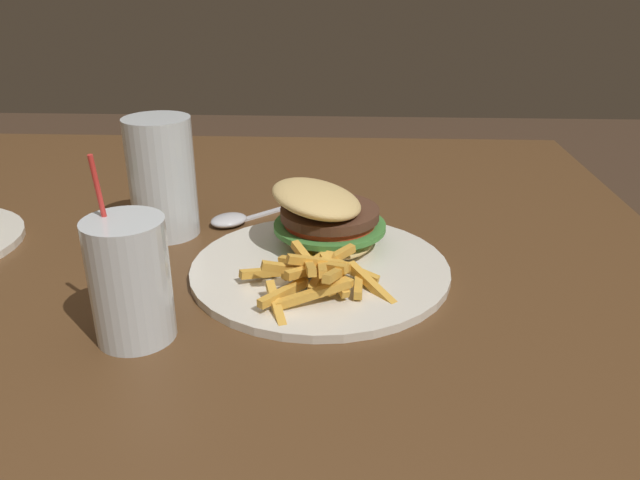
% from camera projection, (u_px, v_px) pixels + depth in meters
% --- Properties ---
extents(dining_table, '(1.39, 1.29, 0.71)m').
position_uv_depth(dining_table, '(162.00, 351.00, 0.73)').
color(dining_table, brown).
rests_on(dining_table, ground_plane).
extents(meal_plate_near, '(0.31, 0.31, 0.10)m').
position_uv_depth(meal_plate_near, '(323.00, 241.00, 0.76)').
color(meal_plate_near, silver).
rests_on(meal_plate_near, dining_table).
extents(beer_glass, '(0.09, 0.09, 0.16)m').
position_uv_depth(beer_glass, '(162.00, 180.00, 0.83)').
color(beer_glass, silver).
rests_on(beer_glass, dining_table).
extents(juice_glass, '(0.08, 0.08, 0.19)m').
position_uv_depth(juice_glass, '(131.00, 286.00, 0.60)').
color(juice_glass, silver).
rests_on(juice_glass, dining_table).
extents(spoon, '(0.14, 0.14, 0.02)m').
position_uv_depth(spoon, '(234.00, 219.00, 0.89)').
color(spoon, silver).
rests_on(spoon, dining_table).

